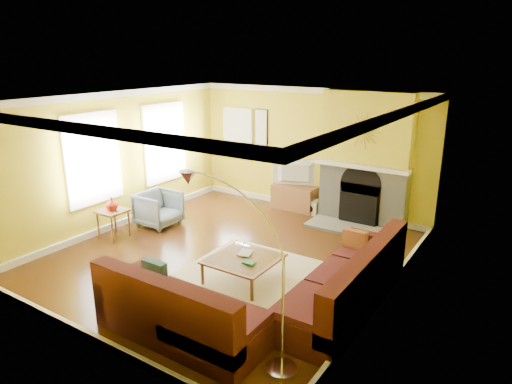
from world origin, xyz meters
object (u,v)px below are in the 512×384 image
Objects in this scene: armchair at (158,209)px; sectional_sofa at (266,269)px; media_console at (294,197)px; arc_lamp at (238,272)px; side_table at (114,224)px; coffee_table at (244,269)px.

sectional_sofa is at bearing -110.61° from armchair.
sectional_sofa is 3.97m from media_console.
arc_lamp is at bearing -68.53° from media_console.
side_table is (-2.10, -3.34, 0.00)m from media_console.
coffee_table is at bearing -74.22° from media_console.
side_table is at bearing 174.86° from sectional_sofa.
armchair is at bearing 159.39° from sectional_sofa.
coffee_table is 3.00m from armchair.
arc_lamp is (3.79, -2.55, 0.71)m from armchair.
armchair is (-3.36, 1.26, -0.10)m from sectional_sofa.
sectional_sofa is 0.64m from coffee_table.
coffee_table is 2.00m from arc_lamp.
media_console is (-0.97, 3.44, 0.08)m from coffee_table.
sectional_sofa reaches higher than coffee_table.
sectional_sofa is at bearing -67.59° from media_console.
arc_lamp reaches higher than side_table.
coffee_table is at bearing -110.15° from armchair.
coffee_table is 1.29× the size of armchair.
media_console is at bearing 57.80° from side_table.
armchair is at bearing -127.49° from media_console.
media_console reaches higher than coffee_table.
arc_lamp is at bearing -57.22° from coffee_table.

